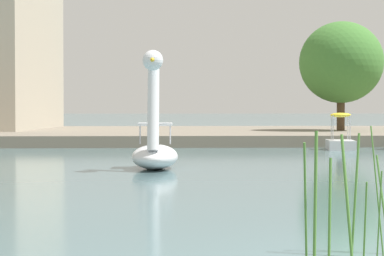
% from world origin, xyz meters
% --- Properties ---
extents(shore_bank_far, '(158.51, 20.53, 0.55)m').
position_xyz_m(shore_bank_far, '(0.00, 35.27, 0.27)').
color(shore_bank_far, slate).
rests_on(shore_bank_far, ground_plane).
extents(swan_boat, '(1.47, 3.04, 3.42)m').
position_xyz_m(swan_boat, '(-2.95, 13.22, 0.69)').
color(swan_boat, white).
rests_on(swan_boat, ground_plane).
extents(pedal_boat_yellow, '(1.39, 2.08, 1.62)m').
position_xyz_m(pedal_boat_yellow, '(5.15, 23.35, 0.42)').
color(pedal_boat_yellow, white).
rests_on(pedal_boat_yellow, ground_plane).
extents(tree_broadleaf_right, '(4.88, 5.62, 6.33)m').
position_xyz_m(tree_broadleaf_right, '(7.72, 33.45, 4.50)').
color(tree_broadleaf_right, '#4C3823').
rests_on(tree_broadleaf_right, shore_bank_far).
extents(reed_clump_foreground, '(3.15, 1.33, 1.57)m').
position_xyz_m(reed_clump_foreground, '(-0.25, 0.23, 0.68)').
color(reed_clump_foreground, '#4C7F33').
rests_on(reed_clump_foreground, ground_plane).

